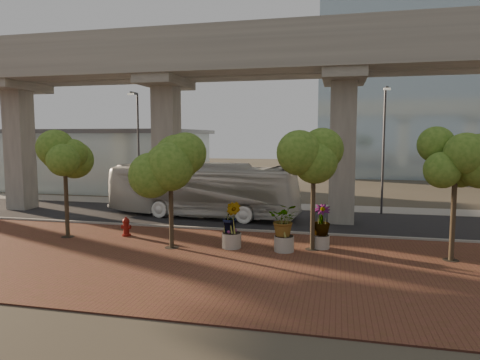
# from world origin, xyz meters

# --- Properties ---
(ground) EXTENTS (160.00, 160.00, 0.00)m
(ground) POSITION_xyz_m (0.00, 0.00, 0.00)
(ground) COLOR #3C372C
(ground) RESTS_ON ground
(brick_plaza) EXTENTS (70.00, 13.00, 0.06)m
(brick_plaza) POSITION_xyz_m (0.00, -8.00, 0.03)
(brick_plaza) COLOR brown
(brick_plaza) RESTS_ON ground
(asphalt_road) EXTENTS (90.00, 8.00, 0.04)m
(asphalt_road) POSITION_xyz_m (0.00, 2.00, 0.02)
(asphalt_road) COLOR black
(asphalt_road) RESTS_ON ground
(curb_strip) EXTENTS (70.00, 0.25, 0.16)m
(curb_strip) POSITION_xyz_m (0.00, -2.00, 0.08)
(curb_strip) COLOR gray
(curb_strip) RESTS_ON ground
(far_sidewalk) EXTENTS (90.00, 3.00, 0.06)m
(far_sidewalk) POSITION_xyz_m (0.00, 7.50, 0.03)
(far_sidewalk) COLOR gray
(far_sidewalk) RESTS_ON ground
(transit_viaduct) EXTENTS (72.00, 5.60, 12.40)m
(transit_viaduct) POSITION_xyz_m (0.00, 2.00, 7.29)
(transit_viaduct) COLOR #9C988E
(transit_viaduct) RESTS_ON ground
(station_pavilion) EXTENTS (23.00, 13.00, 6.30)m
(station_pavilion) POSITION_xyz_m (-20.00, 16.00, 3.22)
(station_pavilion) COLOR #B1C6CA
(station_pavilion) RESTS_ON ground
(transit_bus) EXTENTS (13.58, 4.48, 3.71)m
(transit_bus) POSITION_xyz_m (-3.39, 1.93, 1.86)
(transit_bus) COLOR silver
(transit_bus) RESTS_ON ground
(fire_hydrant) EXTENTS (0.53, 0.48, 1.07)m
(fire_hydrant) POSITION_xyz_m (-5.69, -4.71, 0.57)
(fire_hydrant) COLOR maroon
(fire_hydrant) RESTS_ON ground
(planter_front) EXTENTS (2.13, 2.13, 2.34)m
(planter_front) POSITION_xyz_m (3.29, -5.95, 1.48)
(planter_front) COLOR gray
(planter_front) RESTS_ON ground
(planter_right) EXTENTS (2.05, 2.05, 2.19)m
(planter_right) POSITION_xyz_m (5.00, -4.96, 1.39)
(planter_right) COLOR #A09B90
(planter_right) RESTS_ON ground
(planter_left) EXTENTS (2.14, 2.14, 2.35)m
(planter_left) POSITION_xyz_m (0.66, -5.87, 1.49)
(planter_left) COLOR #A09C91
(planter_left) RESTS_ON ground
(street_tree_far_west) EXTENTS (3.54, 3.54, 6.25)m
(street_tree_far_west) POSITION_xyz_m (-8.74, -5.64, 4.68)
(street_tree_far_west) COLOR #463A28
(street_tree_far_west) RESTS_ON ground
(street_tree_near_west) EXTENTS (3.55, 3.55, 5.74)m
(street_tree_near_west) POSITION_xyz_m (-2.27, -6.50, 4.17)
(street_tree_near_west) COLOR #463A28
(street_tree_near_west) RESTS_ON ground
(street_tree_near_east) EXTENTS (3.50, 3.50, 6.11)m
(street_tree_near_east) POSITION_xyz_m (4.60, -5.28, 4.55)
(street_tree_near_east) COLOR #463A28
(street_tree_near_east) RESTS_ON ground
(street_tree_far_east) EXTENTS (3.67, 3.67, 6.21)m
(street_tree_far_east) POSITION_xyz_m (10.77, -5.78, 4.58)
(street_tree_far_east) COLOR #463A28
(street_tree_far_east) RESTS_ON ground
(streetlamp_west) EXTENTS (0.45, 1.30, 8.99)m
(streetlamp_west) POSITION_xyz_m (-9.87, 5.38, 5.24)
(streetlamp_west) COLOR #2A2A2E
(streetlamp_west) RESTS_ON ground
(streetlamp_east) EXTENTS (0.44, 1.29, 8.92)m
(streetlamp_east) POSITION_xyz_m (8.86, 5.55, 5.21)
(streetlamp_east) COLOR #323338
(streetlamp_east) RESTS_ON ground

